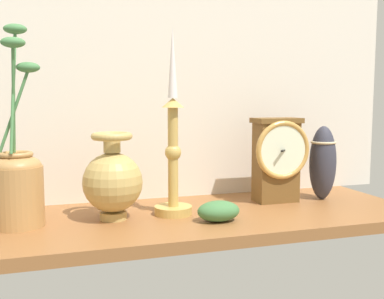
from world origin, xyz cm
name	(u,v)px	position (x,y,z in cm)	size (l,w,h in cm)	color
ground_plane	(192,219)	(0.00, 0.00, -1.20)	(100.00, 36.00, 2.40)	brown
back_wall	(170,67)	(0.00, 18.50, 32.50)	(120.00, 2.00, 65.00)	silver
mantel_clock	(277,158)	(22.85, 4.92, 10.77)	(13.80, 8.93, 20.23)	brown
candlestick_tall_left	(173,151)	(-4.08, 0.81, 13.70)	(8.13, 8.13, 40.00)	tan
brass_vase_bulbous	(113,180)	(-16.97, 0.54, 8.21)	(12.29, 12.29, 17.96)	tan
brass_vase_jar	(17,181)	(-35.19, 0.83, 9.02)	(9.94, 9.86, 39.16)	#B07F48
tall_ceramic_vase	(323,162)	(35.04, 4.25, 9.23)	(6.49, 6.49, 18.17)	#33333F
ivy_sprig	(219,211)	(3.22, -7.36, 2.10)	(8.83, 6.18, 4.21)	#417540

